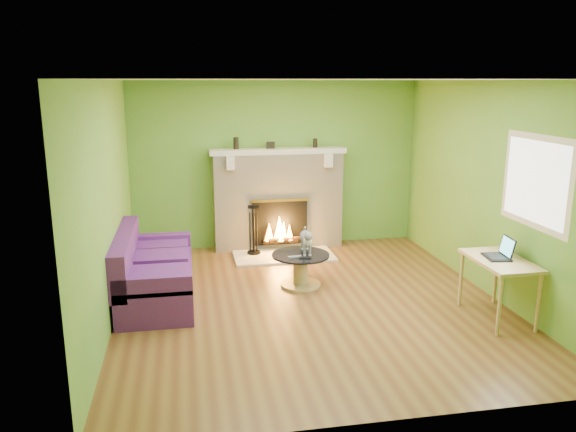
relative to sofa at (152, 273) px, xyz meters
The scene contains 22 objects.
floor 1.94m from the sofa, 13.33° to the right, with size 5.00×5.00×0.00m, color brown.
ceiling 2.97m from the sofa, 13.33° to the right, with size 5.00×5.00×0.00m, color white.
wall_back 2.94m from the sofa, 47.92° to the left, with size 5.00×5.00×0.00m, color #58892C.
wall_front 3.61m from the sofa, 57.70° to the right, with size 5.00×5.00×0.00m, color #58892C.
wall_left 1.14m from the sofa, 131.56° to the right, with size 5.00×5.00×0.00m, color #58892C.
wall_right 4.25m from the sofa, ahead, with size 5.00×5.00×0.00m, color #58892C.
window_frame 4.48m from the sofa, 18.11° to the right, with size 1.20×1.20×0.00m, color silver.
window_pane 4.48m from the sofa, 18.14° to the right, with size 1.06×1.06×0.00m, color white.
fireplace 2.68m from the sofa, 45.23° to the left, with size 2.10×0.46×1.58m.
hearth 2.32m from the sofa, 36.17° to the left, with size 1.50×0.75×0.03m, color beige.
mantel 2.89m from the sofa, 44.92° to the left, with size 2.10×0.28×0.08m, color beige.
sofa is the anchor object (origin of this frame).
coffee_table 1.87m from the sofa, ahead, with size 0.75×0.75×0.42m.
desk 4.03m from the sofa, 18.58° to the right, with size 0.54×0.93×0.69m.
cat 1.97m from the sofa, ahead, with size 0.20×0.55×0.34m, color #5D5D61, non-canonical shape.
remote_silver 1.77m from the sofa, ahead, with size 0.17×0.04×0.02m, color gray.
remote_black 1.89m from the sofa, ahead, with size 0.16×0.04×0.02m, color black.
laptop 4.01m from the sofa, 17.99° to the right, with size 0.27×0.31×0.23m, color black, non-canonical shape.
fire_tools 2.07m from the sofa, 46.72° to the left, with size 0.20×0.20×0.76m, color black, non-canonical shape.
mantel_vase_left 2.62m from the sofa, 57.12° to the left, with size 0.08×0.08×0.18m, color black.
mantel_vase_right 3.36m from the sofa, 37.59° to the left, with size 0.07×0.07×0.14m, color black.
mantel_box 2.88m from the sofa, 47.15° to the left, with size 0.12×0.08×0.10m, color black.
Camera 1 is at (-1.39, -6.18, 2.59)m, focal length 35.00 mm.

